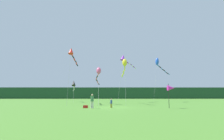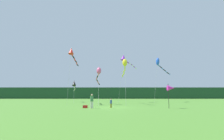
# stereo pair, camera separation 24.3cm
# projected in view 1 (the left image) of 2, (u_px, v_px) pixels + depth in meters

# --- Properties ---
(ground_plane) EXTENTS (120.00, 120.00, 0.00)m
(ground_plane) POSITION_uv_depth(u_px,v_px,m) (112.00, 107.00, 23.24)
(ground_plane) COLOR #4C842D
(distant_treeline) EXTENTS (108.00, 2.26, 4.28)m
(distant_treeline) POSITION_uv_depth(u_px,v_px,m) (111.00, 93.00, 68.12)
(distant_treeline) COLOR #1E4228
(distant_treeline) RESTS_ON ground
(person_adult) EXTENTS (0.39, 0.39, 1.76)m
(person_adult) POSITION_uv_depth(u_px,v_px,m) (92.00, 100.00, 22.04)
(person_adult) COLOR silver
(person_adult) RESTS_ON ground
(person_child) EXTENTS (0.25, 0.25, 1.16)m
(person_child) POSITION_uv_depth(u_px,v_px,m) (111.00, 103.00, 22.49)
(person_child) COLOR olive
(person_child) RESTS_ON ground
(cooler_box) EXTENTS (0.59, 0.32, 0.35)m
(cooler_box) POSITION_uv_depth(u_px,v_px,m) (86.00, 107.00, 22.32)
(cooler_box) COLOR red
(cooler_box) RESTS_ON ground
(banner_flag_pole) EXTENTS (0.90, 0.70, 3.06)m
(banner_flag_pole) POSITION_uv_depth(u_px,v_px,m) (171.00, 88.00, 22.21)
(banner_flag_pole) COLOR black
(banner_flag_pole) RESTS_ON ground
(kite_purple) EXTENTS (4.83, 6.58, 10.53)m
(kite_purple) POSITION_uv_depth(u_px,v_px,m) (124.00, 58.00, 39.22)
(kite_purple) COLOR #B2B2B2
(kite_purple) RESTS_ON ground
(kite_blue) EXTENTS (6.04, 7.34, 9.94)m
(kite_blue) POSITION_uv_depth(u_px,v_px,m) (159.00, 63.00, 40.12)
(kite_blue) COLOR #B2B2B2
(kite_blue) RESTS_ON ground
(kite_yellow) EXTENTS (0.86, 9.87, 7.89)m
(kite_yellow) POSITION_uv_depth(u_px,v_px,m) (124.00, 65.00, 30.99)
(kite_yellow) COLOR #B2B2B2
(kite_yellow) RESTS_ON ground
(kite_black) EXTENTS (1.79, 7.63, 4.88)m
(kite_black) POSITION_uv_depth(u_px,v_px,m) (74.00, 84.00, 38.09)
(kite_black) COLOR #B2B2B2
(kite_black) RESTS_ON ground
(kite_rainbow) EXTENTS (1.24, 10.58, 6.57)m
(kite_rainbow) POSITION_uv_depth(u_px,v_px,m) (98.00, 73.00, 31.56)
(kite_rainbow) COLOR #B2B2B2
(kite_rainbow) RESTS_ON ground
(kite_red) EXTENTS (0.98, 7.76, 9.91)m
(kite_red) POSITION_uv_depth(u_px,v_px,m) (72.00, 53.00, 31.14)
(kite_red) COLOR #B2B2B2
(kite_red) RESTS_ON ground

